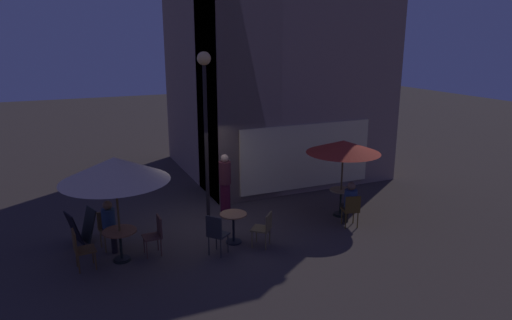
{
  "coord_description": "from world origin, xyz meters",
  "views": [
    {
      "loc": [
        -3.45,
        -11.24,
        5.0
      ],
      "look_at": [
        1.37,
        -0.25,
        1.78
      ],
      "focal_mm": 32.38,
      "sensor_mm": 36.0,
      "label": 1
    }
  ],
  "objects": [
    {
      "name": "ground_plane",
      "position": [
        0.0,
        0.0,
        0.0
      ],
      "size": [
        60.0,
        60.0,
        0.0
      ],
      "primitive_type": "plane",
      "color": "#3B322E"
    },
    {
      "name": "cafe_building",
      "position": [
        3.08,
        3.51,
        4.54
      ],
      "size": [
        6.67,
        6.61,
        9.1
      ],
      "color": "gray",
      "rests_on": "ground"
    },
    {
      "name": "street_lamp_near_corner",
      "position": [
        0.22,
        0.48,
        3.35
      ],
      "size": [
        0.36,
        0.36,
        4.63
      ],
      "color": "black",
      "rests_on": "ground"
    },
    {
      "name": "menu_sandwich_board",
      "position": [
        -3.15,
        0.28,
        0.43
      ],
      "size": [
        0.76,
        0.72,
        0.83
      ],
      "rotation": [
        0.0,
        0.0,
        0.31
      ],
      "color": "black",
      "rests_on": "ground"
    },
    {
      "name": "cafe_table_0",
      "position": [
        3.79,
        -0.78,
        0.54
      ],
      "size": [
        0.66,
        0.66,
        0.78
      ],
      "color": "black",
      "rests_on": "ground"
    },
    {
      "name": "cafe_table_1",
      "position": [
        -2.39,
        -1.12,
        0.55
      ],
      "size": [
        0.76,
        0.76,
        0.74
      ],
      "color": "black",
      "rests_on": "ground"
    },
    {
      "name": "cafe_table_2",
      "position": [
        0.32,
        -1.25,
        0.54
      ],
      "size": [
        0.67,
        0.67,
        0.77
      ],
      "color": "black",
      "rests_on": "ground"
    },
    {
      "name": "patio_umbrella_0",
      "position": [
        3.79,
        -0.78,
        2.03
      ],
      "size": [
        2.08,
        2.08,
        2.22
      ],
      "color": "black",
      "rests_on": "ground"
    },
    {
      "name": "patio_umbrella_1",
      "position": [
        -2.39,
        -1.12,
        2.19
      ],
      "size": [
        2.4,
        2.4,
        2.46
      ],
      "color": "black",
      "rests_on": "ground"
    },
    {
      "name": "cafe_chair_0",
      "position": [
        3.56,
        -1.64,
        0.55
      ],
      "size": [
        0.51,
        0.51,
        0.91
      ],
      "rotation": [
        0.0,
        0.0,
        1.3
      ],
      "color": "#513B14",
      "rests_on": "ground"
    },
    {
      "name": "cafe_chair_1",
      "position": [
        -3.26,
        -1.19,
        0.55
      ],
      "size": [
        0.47,
        0.47,
        0.93
      ],
      "rotation": [
        0.0,
        0.0,
        0.09
      ],
      "color": "#553718",
      "rests_on": "ground"
    },
    {
      "name": "cafe_chair_2",
      "position": [
        -1.58,
        -1.1,
        0.56
      ],
      "size": [
        0.42,
        0.42,
        0.94
      ],
      "rotation": [
        0.0,
        0.0,
        -3.13
      ],
      "color": "#502F27",
      "rests_on": "ground"
    },
    {
      "name": "cafe_chair_3",
      "position": [
        -2.57,
        -0.25,
        0.54
      ],
      "size": [
        0.52,
        0.52,
        0.9
      ],
      "rotation": [
        0.0,
        0.0,
        -1.37
      ],
      "color": "brown",
      "rests_on": "ground"
    },
    {
      "name": "cafe_chair_4",
      "position": [
        -0.3,
        -1.75,
        0.6
      ],
      "size": [
        0.58,
        0.58,
        1.0
      ],
      "rotation": [
        0.0,
        0.0,
        0.68
      ],
      "color": "#252426",
      "rests_on": "ground"
    },
    {
      "name": "cafe_chair_5",
      "position": [
        0.93,
        -1.78,
        0.53
      ],
      "size": [
        0.61,
        0.61,
        0.87
      ],
      "rotation": [
        0.0,
        0.0,
        2.41
      ],
      "color": "brown",
      "rests_on": "ground"
    },
    {
      "name": "patron_seated_0",
      "position": [
        3.6,
        -1.5,
        0.71
      ],
      "size": [
        0.43,
        0.53,
        1.25
      ],
      "rotation": [
        0.0,
        0.0,
        1.3
      ],
      "color": "black",
      "rests_on": "ground"
    },
    {
      "name": "patron_seated_1",
      "position": [
        -2.54,
        -0.4,
        0.7
      ],
      "size": [
        0.38,
        0.52,
        1.23
      ],
      "rotation": [
        0.0,
        0.0,
        -1.37
      ],
      "color": "black",
      "rests_on": "ground"
    },
    {
      "name": "patron_standing_2",
      "position": [
        0.8,
        0.67,
        0.91
      ],
      "size": [
        0.35,
        0.35,
        1.79
      ],
      "rotation": [
        0.0,
        0.0,
        4.39
      ],
      "color": "#4A1020",
      "rests_on": "ground"
    }
  ]
}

